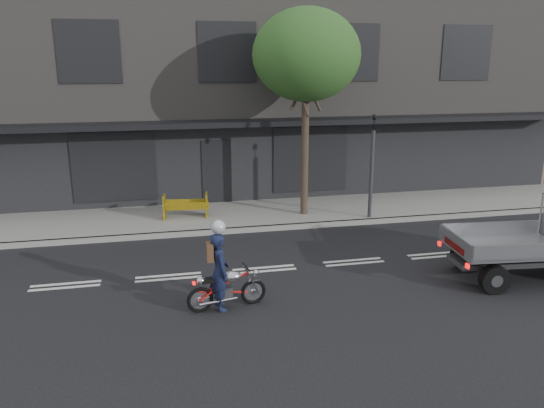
% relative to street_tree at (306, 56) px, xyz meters
% --- Properties ---
extents(ground, '(80.00, 80.00, 0.00)m').
position_rel_street_tree_xyz_m(ground, '(-2.20, -4.20, -5.28)').
color(ground, black).
rests_on(ground, ground).
extents(sidewalk, '(32.00, 3.20, 0.15)m').
position_rel_street_tree_xyz_m(sidewalk, '(-2.20, 0.50, -5.20)').
color(sidewalk, gray).
rests_on(sidewalk, ground).
extents(kerb, '(32.00, 0.20, 0.15)m').
position_rel_street_tree_xyz_m(kerb, '(-2.20, -1.10, -5.20)').
color(kerb, gray).
rests_on(kerb, ground).
extents(building_main, '(26.00, 10.00, 8.00)m').
position_rel_street_tree_xyz_m(building_main, '(-2.20, 7.10, -1.28)').
color(building_main, slate).
rests_on(building_main, ground).
extents(street_tree, '(3.40, 3.40, 6.74)m').
position_rel_street_tree_xyz_m(street_tree, '(0.00, 0.00, 0.00)').
color(street_tree, '#382B21').
rests_on(street_tree, ground).
extents(traffic_light_pole, '(0.12, 0.12, 3.50)m').
position_rel_street_tree_xyz_m(traffic_light_pole, '(2.00, -0.85, -3.63)').
color(traffic_light_pole, '#2D2D30').
rests_on(traffic_light_pole, ground).
extents(motorcycle, '(1.75, 0.51, 0.90)m').
position_rel_street_tree_xyz_m(motorcycle, '(-3.40, -6.12, -4.81)').
color(motorcycle, black).
rests_on(motorcycle, ground).
extents(rider, '(0.49, 0.67, 1.70)m').
position_rel_street_tree_xyz_m(rider, '(-3.55, -6.12, -4.43)').
color(rider, '#151C3C').
rests_on(rider, ground).
extents(construction_barrier, '(1.52, 0.74, 0.82)m').
position_rel_street_tree_xyz_m(construction_barrier, '(-3.91, 0.13, -4.72)').
color(construction_barrier, yellow).
rests_on(construction_barrier, sidewalk).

